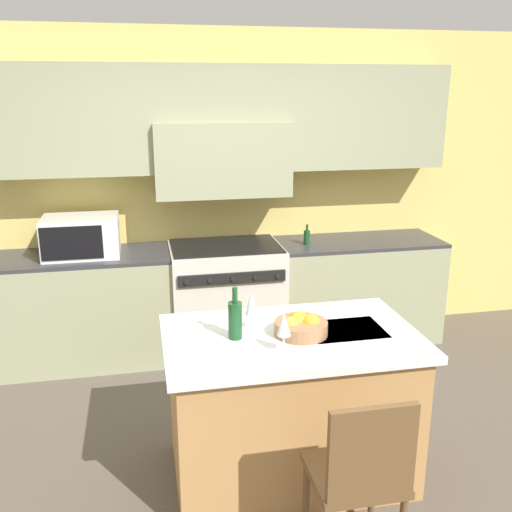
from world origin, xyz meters
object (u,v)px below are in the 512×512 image
(range_stove, at_px, (226,298))
(microwave, at_px, (81,236))
(wine_glass_far, at_px, (252,305))
(oil_bottle_on_counter, at_px, (307,237))
(island_chair, at_px, (361,473))
(fruit_bowl, at_px, (301,326))
(wine_bottle, at_px, (235,319))
(wine_glass_near, at_px, (284,325))

(range_stove, height_order, microwave, microwave)
(microwave, bearing_deg, wine_glass_far, -57.28)
(wine_glass_far, distance_m, oil_bottle_on_counter, 1.80)
(microwave, bearing_deg, island_chair, -60.96)
(fruit_bowl, relative_size, oil_bottle_on_counter, 1.71)
(wine_bottle, relative_size, oil_bottle_on_counter, 1.70)
(fruit_bowl, bearing_deg, range_stove, 95.24)
(range_stove, bearing_deg, oil_bottle_on_counter, -1.28)
(wine_glass_near, relative_size, oil_bottle_on_counter, 1.24)
(wine_bottle, bearing_deg, wine_glass_far, 41.04)
(fruit_bowl, bearing_deg, oil_bottle_on_counter, 72.52)
(wine_bottle, bearing_deg, wine_glass_near, -44.67)
(wine_bottle, distance_m, wine_glass_near, 0.31)
(microwave, height_order, fruit_bowl, microwave)
(range_stove, distance_m, wine_glass_near, 2.02)
(wine_glass_near, xyz_separation_m, oil_bottle_on_counter, (0.69, 1.92, -0.05))
(range_stove, xyz_separation_m, fruit_bowl, (0.16, -1.74, 0.46))
(range_stove, xyz_separation_m, wine_bottle, (-0.21, -1.72, 0.53))
(wine_glass_far, bearing_deg, microwave, 122.72)
(fruit_bowl, bearing_deg, island_chair, -84.15)
(oil_bottle_on_counter, bearing_deg, wine_bottle, -118.11)
(range_stove, bearing_deg, fruit_bowl, -84.76)
(microwave, relative_size, oil_bottle_on_counter, 3.39)
(island_chair, xyz_separation_m, oil_bottle_on_counter, (0.47, 2.47, 0.46))
(fruit_bowl, xyz_separation_m, oil_bottle_on_counter, (0.54, 1.72, 0.05))
(microwave, height_order, wine_bottle, microwave)
(wine_glass_far, bearing_deg, wine_bottle, -138.96)
(wine_glass_near, height_order, fruit_bowl, wine_glass_near)
(island_chair, bearing_deg, wine_glass_near, 112.37)
(oil_bottle_on_counter, bearing_deg, microwave, 178.94)
(microwave, relative_size, wine_bottle, 1.99)
(wine_glass_near, distance_m, oil_bottle_on_counter, 2.04)
(wine_bottle, bearing_deg, island_chair, -59.88)
(island_chair, bearing_deg, fruit_bowl, 95.85)
(wine_glass_near, xyz_separation_m, fruit_bowl, (0.15, 0.20, -0.10))
(range_stove, xyz_separation_m, microwave, (-1.16, 0.02, 0.61))
(microwave, distance_m, wine_glass_far, 1.95)
(wine_glass_near, bearing_deg, wine_bottle, 135.33)
(range_stove, distance_m, fruit_bowl, 1.81)
(range_stove, distance_m, microwave, 1.31)
(wine_glass_far, height_order, oil_bottle_on_counter, wine_glass_far)
(microwave, height_order, island_chair, microwave)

